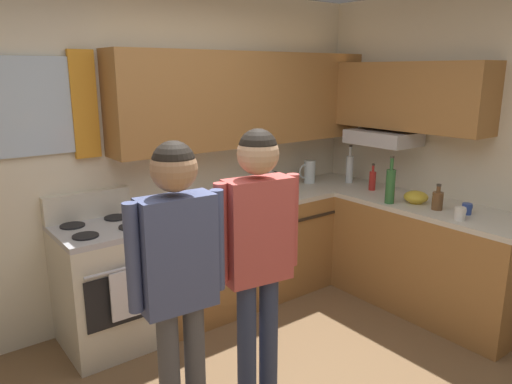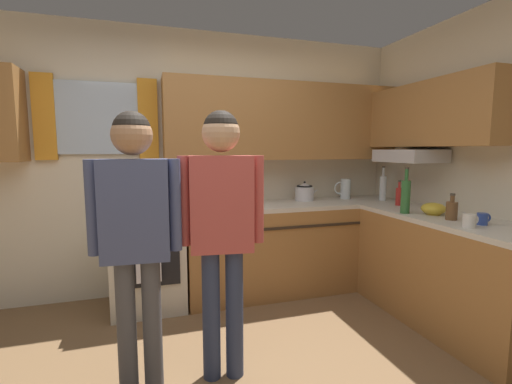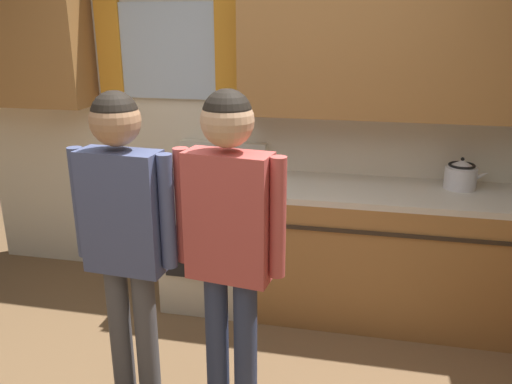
# 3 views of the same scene
# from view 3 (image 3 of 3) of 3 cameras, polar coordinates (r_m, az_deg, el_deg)

# --- Properties ---
(back_wall_unit) EXTENTS (4.60, 0.42, 2.60)m
(back_wall_unit) POSITION_cam_3_polar(r_m,az_deg,el_deg) (3.61, 2.90, 11.14)
(back_wall_unit) COLOR beige
(back_wall_unit) RESTS_ON ground
(kitchen_counter_run) EXTENTS (2.30, 2.18, 0.90)m
(kitchen_counter_run) POSITION_cam_3_polar(r_m,az_deg,el_deg) (3.29, 25.62, -10.33)
(kitchen_counter_run) COLOR #9E6B38
(kitchen_counter_run) RESTS_ON ground
(stove_oven) EXTENTS (0.63, 0.67, 1.10)m
(stove_oven) POSITION_cam_3_polar(r_m,az_deg,el_deg) (3.71, -4.51, -4.93)
(stove_oven) COLOR beige
(stove_oven) RESTS_ON ground
(stovetop_kettle) EXTENTS (0.27, 0.20, 0.21)m
(stovetop_kettle) POSITION_cam_3_polar(r_m,az_deg,el_deg) (3.57, 21.61, 1.83)
(stovetop_kettle) COLOR silver
(stovetop_kettle) RESTS_ON kitchen_counter_run
(adult_left) EXTENTS (0.51, 0.22, 1.65)m
(adult_left) POSITION_cam_3_polar(r_m,az_deg,el_deg) (2.46, -14.29, -3.49)
(adult_left) COLOR #4C4C51
(adult_left) RESTS_ON ground
(adult_in_plaid) EXTENTS (0.51, 0.23, 1.67)m
(adult_in_plaid) POSITION_cam_3_polar(r_m,az_deg,el_deg) (2.29, -2.96, -4.22)
(adult_in_plaid) COLOR #2D3856
(adult_in_plaid) RESTS_ON ground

